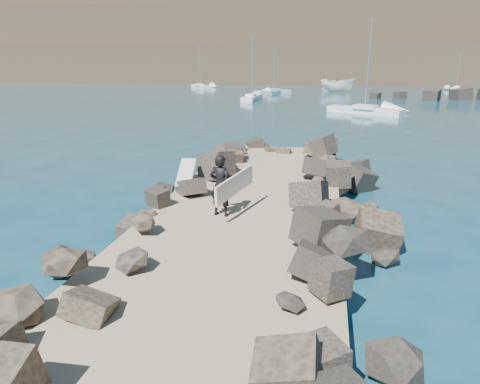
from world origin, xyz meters
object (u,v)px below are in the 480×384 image
at_px(surfboard_resting, 186,175).
at_px(sailboat_d, 456,89).
at_px(boat_imported, 337,85).
at_px(surfer_with_board, 223,185).

xyz_separation_m(surfboard_resting, sailboat_d, (28.96, 74.19, -0.69)).
bearing_deg(boat_imported, sailboat_d, -52.96).
relative_size(surfer_with_board, sailboat_d, 0.32).
height_order(boat_imported, surfer_with_board, surfer_with_board).
height_order(surfboard_resting, surfer_with_board, surfer_with_board).
xyz_separation_m(boat_imported, sailboat_d, (22.16, 7.58, -0.89)).
distance_m(surfboard_resting, sailboat_d, 79.65).
bearing_deg(surfer_with_board, boat_imported, 86.20).
bearing_deg(boat_imported, surfer_with_board, -165.64).
xyz_separation_m(surfboard_resting, surfer_with_board, (2.18, -2.99, 0.54)).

